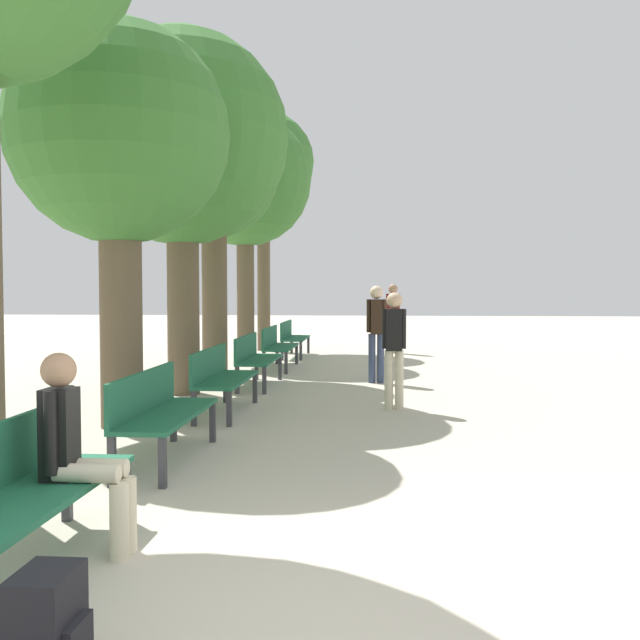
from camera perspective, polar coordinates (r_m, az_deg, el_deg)
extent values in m
cube|color=#1E6042|center=(4.48, -21.82, -12.85)|extent=(0.51, 1.84, 0.04)
cube|color=#38383D|center=(5.24, -15.26, -13.14)|extent=(0.06, 0.06, 0.42)
cube|color=#38383D|center=(5.40, -19.59, -12.74)|extent=(0.06, 0.06, 0.42)
cube|color=#1E6042|center=(6.85, -12.03, -7.42)|extent=(0.51, 1.84, 0.04)
cube|color=#1E6042|center=(6.88, -13.94, -5.60)|extent=(0.04, 1.84, 0.38)
cube|color=#38383D|center=(6.01, -12.48, -11.07)|extent=(0.06, 0.06, 0.42)
cube|color=#38383D|center=(7.67, -8.58, -8.08)|extent=(0.06, 0.06, 0.42)
cube|color=#38383D|center=(6.15, -16.32, -10.81)|extent=(0.06, 0.06, 0.42)
cube|color=#38383D|center=(7.77, -11.65, -7.96)|extent=(0.06, 0.06, 0.42)
cube|color=#1E6042|center=(9.33, -7.44, -4.74)|extent=(0.51, 1.84, 0.04)
cube|color=#1E6042|center=(9.36, -8.87, -3.43)|extent=(0.04, 1.84, 0.38)
cube|color=#38383D|center=(8.47, -7.28, -7.06)|extent=(0.06, 0.06, 0.42)
cube|color=#38383D|center=(10.18, -5.23, -5.44)|extent=(0.06, 0.06, 0.42)
cube|color=#38383D|center=(8.57, -10.06, -6.97)|extent=(0.06, 0.06, 0.42)
cube|color=#38383D|center=(10.26, -7.56, -5.39)|extent=(0.06, 0.06, 0.42)
cube|color=#1E6042|center=(11.86, -4.81, -3.18)|extent=(0.51, 1.84, 0.04)
cube|color=#1E6042|center=(11.89, -5.94, -2.15)|extent=(0.04, 1.84, 0.38)
cube|color=#38383D|center=(11.00, -4.47, -4.85)|extent=(0.06, 0.06, 0.42)
cube|color=#38383D|center=(12.72, -3.22, -3.84)|extent=(0.06, 0.06, 0.42)
cube|color=#38383D|center=(11.07, -6.64, -4.81)|extent=(0.06, 0.06, 0.42)
cube|color=#38383D|center=(12.78, -5.10, -3.82)|extent=(0.06, 0.06, 0.42)
cube|color=#1E6042|center=(14.42, -3.12, -2.17)|extent=(0.51, 1.84, 0.04)
cube|color=#1E6042|center=(14.44, -4.05, -1.32)|extent=(0.04, 1.84, 0.38)
cube|color=#38383D|center=(13.55, -2.73, -3.45)|extent=(0.06, 0.06, 0.42)
cube|color=#38383D|center=(15.28, -1.89, -2.78)|extent=(0.06, 0.06, 0.42)
cube|color=#38383D|center=(13.61, -4.50, -3.43)|extent=(0.06, 0.06, 0.42)
cube|color=#38383D|center=(15.33, -3.46, -2.76)|extent=(0.06, 0.06, 0.42)
cube|color=#1E6042|center=(16.98, -1.94, -1.46)|extent=(0.51, 1.84, 0.04)
cube|color=#1E6042|center=(17.00, -2.73, -0.74)|extent=(0.04, 1.84, 0.38)
cube|color=#38383D|center=(16.11, -1.55, -2.50)|extent=(0.06, 0.06, 0.42)
cube|color=#38383D|center=(17.85, -0.94, -2.01)|extent=(0.06, 0.06, 0.42)
cube|color=#38383D|center=(16.16, -3.04, -2.49)|extent=(0.06, 0.06, 0.42)
cube|color=#38383D|center=(17.90, -2.29, -2.00)|extent=(0.06, 0.06, 0.42)
cylinder|color=brown|center=(8.61, -15.63, 0.68)|extent=(0.49, 0.49, 2.71)
sphere|color=#38702D|center=(8.79, -15.79, 14.22)|extent=(2.56, 2.56, 2.56)
cylinder|color=brown|center=(11.14, -10.89, 1.91)|extent=(0.49, 0.49, 3.02)
sphere|color=#38702D|center=(11.38, -10.99, 14.12)|extent=(3.26, 3.26, 3.26)
cylinder|color=brown|center=(13.18, -8.43, 2.15)|extent=(0.46, 0.46, 3.08)
sphere|color=#38702D|center=(13.35, -8.50, 11.58)|extent=(2.35, 2.35, 2.35)
cylinder|color=brown|center=(16.18, -5.98, 2.52)|extent=(0.39, 0.39, 3.25)
sphere|color=#38702D|center=(16.37, -6.02, 11.12)|extent=(2.99, 2.99, 2.99)
cylinder|color=brown|center=(18.73, -4.53, 3.96)|extent=(0.34, 0.34, 4.19)
sphere|color=#38702D|center=(19.01, -4.56, 12.48)|extent=(2.64, 2.64, 2.64)
cylinder|color=beige|center=(4.55, -18.16, -11.58)|extent=(0.39, 0.11, 0.11)
cylinder|color=beige|center=(4.56, -15.76, -15.29)|extent=(0.11, 0.11, 0.46)
cylinder|color=beige|center=(4.67, -17.49, -11.19)|extent=(0.39, 0.11, 0.11)
cylinder|color=beige|center=(4.68, -15.15, -14.80)|extent=(0.11, 0.11, 0.46)
cube|color=black|center=(4.64, -20.11, -8.55)|extent=(0.18, 0.21, 0.55)
cylinder|color=black|center=(4.53, -20.74, -8.46)|extent=(0.08, 0.08, 0.50)
cylinder|color=black|center=(4.74, -19.52, -7.97)|extent=(0.08, 0.08, 0.50)
sphere|color=#A37A5B|center=(4.58, -20.19, -3.78)|extent=(0.21, 0.21, 0.21)
cube|color=black|center=(3.36, -21.08, -21.96)|extent=(0.23, 0.32, 0.47)
cylinder|color=beige|center=(9.62, 5.53, -4.80)|extent=(0.12, 0.12, 0.79)
cylinder|color=beige|center=(9.62, 6.36, -4.81)|extent=(0.12, 0.12, 0.79)
cube|color=black|center=(9.56, 5.96, -0.79)|extent=(0.23, 0.20, 0.56)
cylinder|color=black|center=(9.55, 5.26, -0.70)|extent=(0.08, 0.08, 0.53)
cylinder|color=black|center=(9.56, 6.67, -0.70)|extent=(0.08, 0.08, 0.53)
sphere|color=tan|center=(9.54, 5.97, 1.57)|extent=(0.21, 0.21, 0.21)
cylinder|color=beige|center=(18.05, 5.60, -1.25)|extent=(0.13, 0.13, 0.88)
cylinder|color=beige|center=(18.05, 6.09, -1.26)|extent=(0.13, 0.13, 0.88)
cube|color=maroon|center=(18.02, 5.86, 1.12)|extent=(0.31, 0.30, 0.62)
cylinder|color=maroon|center=(18.02, 5.44, 1.17)|extent=(0.09, 0.09, 0.59)
cylinder|color=maroon|center=(18.02, 6.27, 1.17)|extent=(0.09, 0.09, 0.59)
sphere|color=#A37A5B|center=(18.01, 5.86, 2.50)|extent=(0.24, 0.24, 0.24)
cylinder|color=#384260|center=(12.29, 4.17, -3.09)|extent=(0.12, 0.12, 0.84)
cylinder|color=#384260|center=(12.29, 4.87, -3.09)|extent=(0.12, 0.12, 0.84)
cube|color=black|center=(12.24, 4.53, 0.27)|extent=(0.20, 0.24, 0.60)
cylinder|color=black|center=(12.24, 3.95, 0.34)|extent=(0.09, 0.09, 0.57)
cylinder|color=black|center=(12.24, 5.12, 0.33)|extent=(0.09, 0.09, 0.57)
sphere|color=beige|center=(12.23, 4.54, 2.22)|extent=(0.23, 0.23, 0.23)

